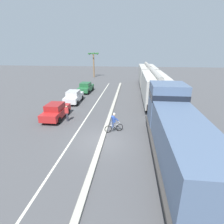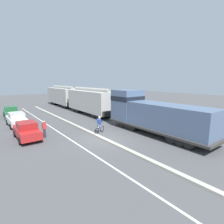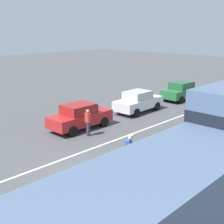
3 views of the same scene
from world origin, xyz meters
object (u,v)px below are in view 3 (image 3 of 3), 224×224
object	(u,v)px
cyclist	(130,154)
pedestrian_by_cars	(88,122)
locomotive	(185,193)
parked_car_red	(80,116)
parked_car_white	(138,101)
parked_car_green	(182,91)

from	to	relation	value
cyclist	pedestrian_by_cars	distance (m)	5.20
locomotive	parked_car_red	distance (m)	11.93
locomotive	pedestrian_by_cars	distance (m)	10.43
pedestrian_by_cars	parked_car_white	bearing A→B (deg)	102.04
locomotive	parked_car_green	world-z (taller)	locomotive
parked_car_red	parked_car_white	bearing A→B (deg)	89.64
locomotive	pedestrian_by_cars	size ratio (longest dim) A/B	7.17
cyclist	parked_car_green	bearing A→B (deg)	113.07
parked_car_green	cyclist	world-z (taller)	cyclist
parked_car_red	parked_car_green	bearing A→B (deg)	89.00
parked_car_red	cyclist	distance (m)	6.70
parked_car_red	cyclist	bearing A→B (deg)	-21.57
cyclist	pedestrian_by_cars	xyz separation A→B (m)	(-4.84, 1.89, 0.03)
parked_car_green	cyclist	distance (m)	15.38
parked_car_red	parked_car_green	distance (m)	11.69
parked_car_red	pedestrian_by_cars	xyz separation A→B (m)	(1.39, -0.57, 0.03)
parked_car_white	parked_car_green	distance (m)	5.91
cyclist	parked_car_white	bearing A→B (deg)	126.94
parked_car_white	parked_car_red	bearing A→B (deg)	-90.36
cyclist	locomotive	bearing A→B (deg)	-32.70
locomotive	parked_car_red	size ratio (longest dim) A/B	2.76
locomotive	parked_car_white	size ratio (longest dim) A/B	2.74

